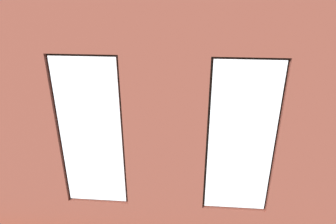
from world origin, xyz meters
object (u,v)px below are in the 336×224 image
Objects in this scene: coffee_table at (156,131)px; potted_plant_beside_window_right at (53,172)px; candle_jar at (174,125)px; potted_plant_by_left_couch at (266,113)px; table_plant_small at (156,124)px; remote_gray at (161,131)px; tv_flatscreen at (38,109)px; potted_plant_foreground_right at (82,99)px; cup_ceramic at (136,129)px; media_console at (43,134)px; couch_by_window at (128,185)px; potted_plant_corner_near_left at (287,88)px; couch_left at (298,138)px; potted_plant_mid_room_small at (206,119)px; potted_plant_near_tv at (43,147)px; potted_plant_between_couches at (214,175)px.

coffee_table is 1.19× the size of potted_plant_beside_window_right.
candle_jar is 0.21× the size of potted_plant_by_left_couch.
table_plant_small is 1.33× the size of remote_gray.
remote_gray is 0.17× the size of tv_flatscreen.
potted_plant_foreground_right reaches higher than candle_jar.
potted_plant_by_left_couch is (-3.14, -1.55, -0.18)m from cup_ceramic.
couch_by_window is at bearing 143.30° from media_console.
potted_plant_corner_near_left reaches higher than candle_jar.
potted_plant_by_left_couch reaches higher than coffee_table.
coffee_table is (3.11, 0.07, 0.07)m from couch_left.
potted_plant_mid_room_small is at bearing -107.79° from couch_left.
couch_left is 1.30× the size of coffee_table.
couch_by_window is 5.09m from potted_plant_corner_near_left.
couch_by_window is 1.89× the size of tv_flatscreen.
couch_by_window is at bearing -55.30° from couch_left.
potted_plant_corner_near_left is 2.62× the size of potted_plant_by_left_couch.
potted_plant_beside_window_right is at bearing 4.39° from couch_by_window.
potted_plant_foreground_right is at bearing -102.16° from couch_left.
potted_plant_beside_window_right is (1.23, 0.09, 0.27)m from couch_by_window.
potted_plant_mid_room_small is (-1.41, -2.75, -0.01)m from couch_by_window.
table_plant_small is 0.44× the size of potted_plant_by_left_couch.
couch_left is 17.58× the size of candle_jar.
potted_plant_foreground_right is (2.05, -3.59, 0.10)m from couch_by_window.
remote_gray is 0.19× the size of potted_plant_near_tv.
media_console is 6.19m from potted_plant_corner_near_left.
tv_flatscreen reaches higher than couch_left.
cup_ceramic is 0.13× the size of potted_plant_foreground_right.
candle_jar reaches higher than cup_ceramic.
remote_gray reaches higher than potted_plant_mid_room_small.
tv_flatscreen is 0.85× the size of potted_plant_beside_window_right.
coffee_table is 1.29× the size of media_console.
couch_by_window is at bearing 119.74° from potted_plant_foreground_right.
potted_plant_near_tv reaches higher than potted_plant_foreground_right.
potted_plant_foreground_right is at bearing -44.65° from cup_ceramic.
potted_plant_between_couches is 1.40× the size of potted_plant_near_tv.
potted_plant_by_left_couch reaches higher than potted_plant_mid_room_small.
potted_plant_corner_near_left is at bearing 118.15° from remote_gray.
potted_plant_near_tv is at bearing -72.18° from couch_left.
tv_flatscreen is at bearing -0.45° from cup_ceramic.
potted_plant_between_couches reaches higher than couch_by_window.
potted_plant_corner_near_left is at bearing -150.24° from candle_jar.
remote_gray is 0.14× the size of potted_plant_beside_window_right.
remote_gray is at bearing 42.37° from candle_jar.
potted_plant_corner_near_left is at bearing -151.38° from coffee_table.
couch_left is at bearing -178.68° from table_plant_small.
potted_plant_near_tv is (2.45, 1.26, 0.05)m from candle_jar.
cup_ceramic is at bearing 32.55° from potted_plant_mid_room_small.
potted_plant_near_tv is (2.06, 1.12, -0.02)m from table_plant_small.
candle_jar reaches higher than coffee_table.
tv_flatscreen is at bearing 80.71° from potted_plant_foreground_right.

